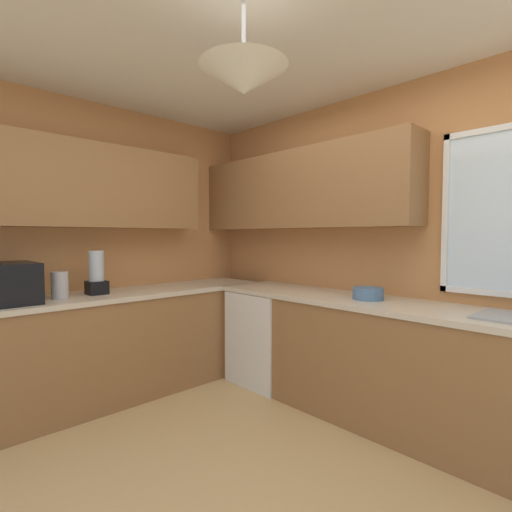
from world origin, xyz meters
The scene contains 9 objects.
ground_plane centered at (0.00, 0.00, 0.00)m, with size 9.05×9.05×0.00m, color tan.
room_shell centered at (-0.80, 0.58, 1.82)m, with size 4.23×3.39×2.62m.
counter_run_left centered at (-1.75, 0.00, 0.45)m, with size 0.65×3.00×0.90m.
counter_run_back centered at (0.21, 1.32, 0.45)m, with size 3.32×0.65×0.90m.
dishwasher centered at (-1.09, 1.29, 0.43)m, with size 0.60×0.60×0.85m, color white.
microwave centered at (-1.75, -0.70, 1.04)m, with size 0.48×0.36×0.29m, color black.
kettle centered at (-1.73, -0.36, 1.00)m, with size 0.12×0.12×0.21m, color #B7B7BC.
bowl centered at (-0.07, 1.32, 0.94)m, with size 0.23×0.23×0.09m, color #4C7099.
blender_appliance centered at (-1.75, -0.07, 1.06)m, with size 0.15×0.15×0.36m.
Camera 1 is at (1.43, -1.28, 1.38)m, focal length 26.96 mm.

